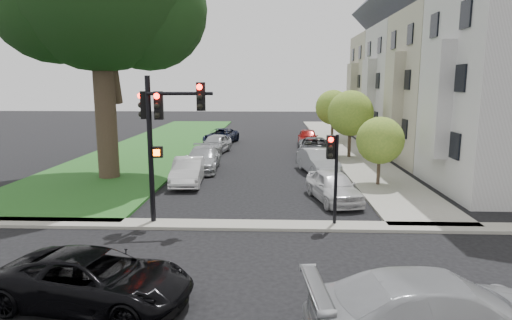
{
  "coord_description": "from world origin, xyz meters",
  "views": [
    {
      "loc": [
        0.69,
        -13.23,
        5.25
      ],
      "look_at": [
        0.0,
        5.0,
        2.0
      ],
      "focal_mm": 30.0,
      "sensor_mm": 36.0,
      "label": 1
    }
  ],
  "objects_px": {
    "car_parked_2": "(315,148)",
    "car_parked_5": "(188,171)",
    "traffic_signal_secondary": "(333,163)",
    "car_parked_1": "(318,162)",
    "small_tree_b": "(350,113)",
    "car_cross_far": "(443,315)",
    "traffic_signal_main": "(161,123)",
    "car_cross_near": "(95,279)",
    "car_parked_6": "(202,159)",
    "small_tree_a": "(380,140)",
    "car_parked_0": "(333,186)",
    "car_parked_8": "(221,136)",
    "car_parked_3": "(308,137)",
    "car_parked_7": "(216,144)",
    "small_tree_c": "(333,107)"
  },
  "relations": [
    {
      "from": "traffic_signal_main",
      "to": "car_parked_0",
      "type": "bearing_deg",
      "value": 26.66
    },
    {
      "from": "car_parked_1",
      "to": "small_tree_b",
      "type": "bearing_deg",
      "value": 51.4
    },
    {
      "from": "traffic_signal_secondary",
      "to": "car_parked_3",
      "type": "relative_size",
      "value": 0.82
    },
    {
      "from": "small_tree_a",
      "to": "car_parked_6",
      "type": "xyz_separation_m",
      "value": [
        -9.79,
        3.91,
        -1.7
      ]
    },
    {
      "from": "car_parked_1",
      "to": "car_parked_3",
      "type": "relative_size",
      "value": 1.05
    },
    {
      "from": "small_tree_a",
      "to": "car_parked_1",
      "type": "height_order",
      "value": "small_tree_a"
    },
    {
      "from": "small_tree_a",
      "to": "car_parked_0",
      "type": "distance_m",
      "value": 4.37
    },
    {
      "from": "car_parked_7",
      "to": "car_parked_0",
      "type": "bearing_deg",
      "value": -52.18
    },
    {
      "from": "car_parked_0",
      "to": "car_parked_6",
      "type": "xyz_separation_m",
      "value": [
        -7.06,
        6.87,
        0.0
      ]
    },
    {
      "from": "small_tree_c",
      "to": "car_parked_3",
      "type": "relative_size",
      "value": 1.13
    },
    {
      "from": "small_tree_c",
      "to": "traffic_signal_secondary",
      "type": "height_order",
      "value": "small_tree_c"
    },
    {
      "from": "car_parked_1",
      "to": "car_parked_7",
      "type": "relative_size",
      "value": 1.03
    },
    {
      "from": "traffic_signal_main",
      "to": "car_cross_far",
      "type": "relative_size",
      "value": 1.02
    },
    {
      "from": "car_cross_near",
      "to": "small_tree_b",
      "type": "bearing_deg",
      "value": -14.46
    },
    {
      "from": "car_parked_7",
      "to": "car_cross_far",
      "type": "bearing_deg",
      "value": -62.51
    },
    {
      "from": "small_tree_b",
      "to": "traffic_signal_secondary",
      "type": "xyz_separation_m",
      "value": [
        -3.27,
        -14.99,
        -0.81
      ]
    },
    {
      "from": "car_parked_3",
      "to": "car_parked_5",
      "type": "xyz_separation_m",
      "value": [
        -7.52,
        -14.75,
        -0.02
      ]
    },
    {
      "from": "car_parked_0",
      "to": "car_parked_5",
      "type": "relative_size",
      "value": 0.98
    },
    {
      "from": "car_cross_near",
      "to": "car_parked_6",
      "type": "bearing_deg",
      "value": 10.59
    },
    {
      "from": "car_cross_near",
      "to": "car_parked_5",
      "type": "xyz_separation_m",
      "value": [
        -0.23,
        12.62,
        0.04
      ]
    },
    {
      "from": "traffic_signal_main",
      "to": "car_parked_7",
      "type": "relative_size",
      "value": 1.31
    },
    {
      "from": "small_tree_b",
      "to": "car_cross_far",
      "type": "bearing_deg",
      "value": -95.38
    },
    {
      "from": "small_tree_c",
      "to": "car_parked_2",
      "type": "distance_m",
      "value": 9.39
    },
    {
      "from": "car_parked_2",
      "to": "car_parked_5",
      "type": "height_order",
      "value": "car_parked_2"
    },
    {
      "from": "traffic_signal_secondary",
      "to": "car_parked_1",
      "type": "height_order",
      "value": "traffic_signal_secondary"
    },
    {
      "from": "car_parked_2",
      "to": "small_tree_a",
      "type": "bearing_deg",
      "value": -70.65
    },
    {
      "from": "small_tree_b",
      "to": "car_cross_far",
      "type": "xyz_separation_m",
      "value": [
        -2.12,
        -22.57,
        -2.42
      ]
    },
    {
      "from": "car_parked_7",
      "to": "car_parked_5",
      "type": "bearing_deg",
      "value": -80.54
    },
    {
      "from": "car_parked_5",
      "to": "car_parked_1",
      "type": "bearing_deg",
      "value": 18.36
    },
    {
      "from": "small_tree_b",
      "to": "car_parked_8",
      "type": "bearing_deg",
      "value": 143.72
    },
    {
      "from": "car_parked_5",
      "to": "car_parked_2",
      "type": "bearing_deg",
      "value": 44.45
    },
    {
      "from": "car_parked_1",
      "to": "car_parked_8",
      "type": "bearing_deg",
      "value": 108.14
    },
    {
      "from": "small_tree_b",
      "to": "car_parked_8",
      "type": "relative_size",
      "value": 1.01
    },
    {
      "from": "traffic_signal_secondary",
      "to": "car_parked_3",
      "type": "xyz_separation_m",
      "value": [
        0.84,
        21.33,
        -1.69
      ]
    },
    {
      "from": "car_parked_1",
      "to": "small_tree_c",
      "type": "bearing_deg",
      "value": 67.5
    },
    {
      "from": "traffic_signal_secondary",
      "to": "car_parked_7",
      "type": "bearing_deg",
      "value": 111.17
    },
    {
      "from": "car_parked_1",
      "to": "car_parked_8",
      "type": "relative_size",
      "value": 0.91
    },
    {
      "from": "small_tree_a",
      "to": "car_parked_6",
      "type": "height_order",
      "value": "small_tree_a"
    },
    {
      "from": "car_parked_3",
      "to": "car_parked_7",
      "type": "bearing_deg",
      "value": -146.6
    },
    {
      "from": "car_parked_5",
      "to": "car_parked_8",
      "type": "distance_m",
      "value": 15.79
    },
    {
      "from": "car_parked_0",
      "to": "car_parked_8",
      "type": "distance_m",
      "value": 20.28
    },
    {
      "from": "small_tree_a",
      "to": "small_tree_b",
      "type": "height_order",
      "value": "small_tree_b"
    },
    {
      "from": "car_cross_far",
      "to": "car_parked_5",
      "type": "relative_size",
      "value": 1.29
    },
    {
      "from": "small_tree_c",
      "to": "car_cross_far",
      "type": "relative_size",
      "value": 0.87
    },
    {
      "from": "car_parked_1",
      "to": "car_parked_2",
      "type": "height_order",
      "value": "car_parked_1"
    },
    {
      "from": "traffic_signal_main",
      "to": "car_parked_1",
      "type": "xyz_separation_m",
      "value": [
        6.79,
        9.52,
        -3.11
      ]
    },
    {
      "from": "traffic_signal_secondary",
      "to": "car_parked_6",
      "type": "distance_m",
      "value": 12.34
    },
    {
      "from": "car_cross_near",
      "to": "car_parked_2",
      "type": "height_order",
      "value": "car_parked_2"
    },
    {
      "from": "car_cross_near",
      "to": "car_parked_3",
      "type": "relative_size",
      "value": 1.13
    },
    {
      "from": "traffic_signal_secondary",
      "to": "car_parked_2",
      "type": "bearing_deg",
      "value": 86.85
    }
  ]
}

